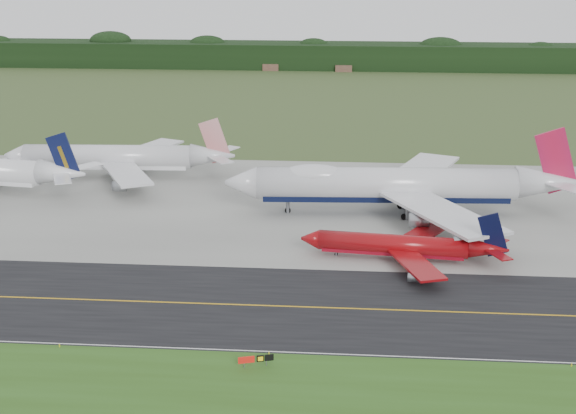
{
  "coord_description": "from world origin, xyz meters",
  "views": [
    {
      "loc": [
        8.05,
        -121.93,
        54.63
      ],
      "look_at": [
        -3.4,
        22.0,
        8.54
      ],
      "focal_mm": 50.0,
      "sensor_mm": 36.0,
      "label": 1
    }
  ],
  "objects_px": {
    "jet_ba_747": "(399,185)",
    "taxiway_sign": "(256,359)",
    "jet_star_tail": "(120,158)",
    "jet_red_737": "(404,246)"
  },
  "relations": [
    {
      "from": "jet_star_tail",
      "to": "taxiway_sign",
      "type": "xyz_separation_m",
      "value": [
        45.47,
        -94.09,
        -3.99
      ]
    },
    {
      "from": "jet_star_tail",
      "to": "jet_red_737",
      "type": "bearing_deg",
      "value": -37.47
    },
    {
      "from": "jet_star_tail",
      "to": "taxiway_sign",
      "type": "bearing_deg",
      "value": -64.21
    },
    {
      "from": "jet_red_737",
      "to": "taxiway_sign",
      "type": "relative_size",
      "value": 7.96
    },
    {
      "from": "jet_ba_747",
      "to": "taxiway_sign",
      "type": "height_order",
      "value": "jet_ba_747"
    },
    {
      "from": "jet_ba_747",
      "to": "taxiway_sign",
      "type": "distance_m",
      "value": 73.48
    },
    {
      "from": "jet_ba_747",
      "to": "taxiway_sign",
      "type": "relative_size",
      "value": 16.15
    },
    {
      "from": "jet_ba_747",
      "to": "jet_star_tail",
      "type": "distance_m",
      "value": 72.66
    },
    {
      "from": "jet_red_737",
      "to": "jet_star_tail",
      "type": "relative_size",
      "value": 0.65
    },
    {
      "from": "jet_star_tail",
      "to": "jet_ba_747",
      "type": "bearing_deg",
      "value": -19.71
    }
  ]
}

